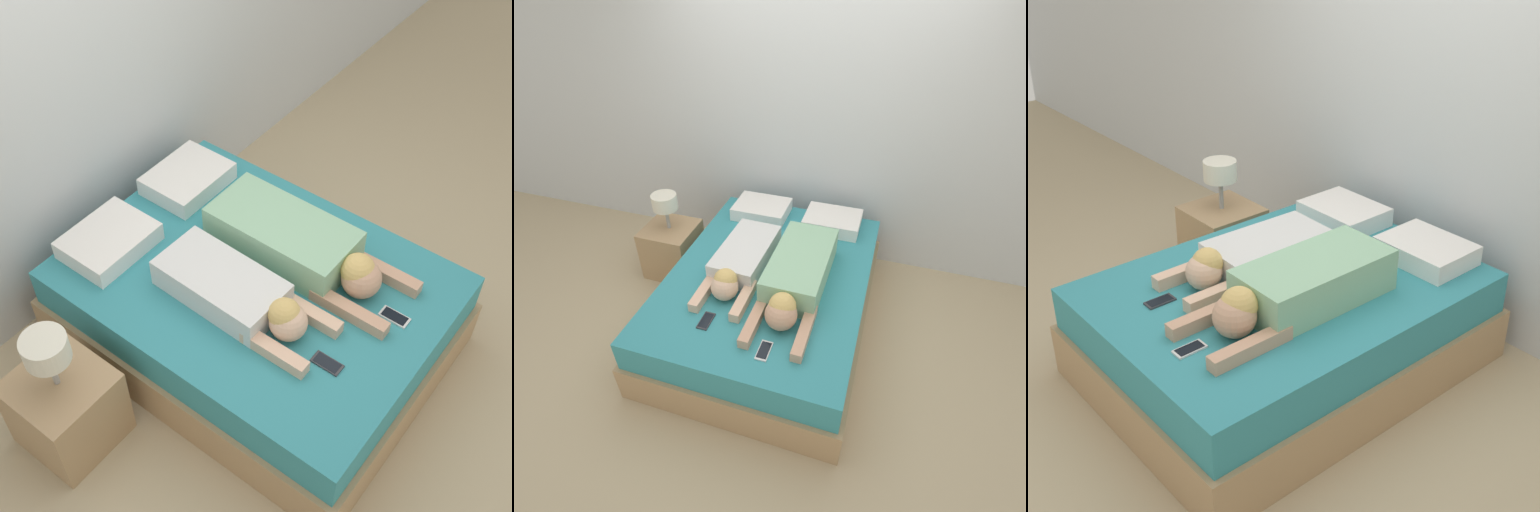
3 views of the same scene
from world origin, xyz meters
The scene contains 10 objects.
ground_plane centered at (0.00, 0.00, 0.00)m, with size 12.00×12.00×0.00m, color tan.
wall_back centered at (0.00, 1.15, 1.30)m, with size 12.00×0.06×2.60m.
bed centered at (0.00, 0.00, 0.26)m, with size 1.49×1.99×0.53m.
pillow_head_left centered at (-0.32, 0.75, 0.58)m, with size 0.47×0.37×0.11m.
pillow_head_right centered at (0.32, 0.75, 0.58)m, with size 0.47×0.37×0.11m.
person_left centered at (-0.21, -0.06, 0.61)m, with size 0.36×0.96×0.22m.
person_right centered at (0.23, -0.11, 0.63)m, with size 0.40×1.13×0.24m.
cell_phone_left centered at (-0.24, -0.61, 0.53)m, with size 0.07×0.15×0.01m.
cell_phone_right centered at (0.20, -0.72, 0.53)m, with size 0.07×0.15×0.01m.
nightstand centered at (-1.06, 0.36, 0.27)m, with size 0.44×0.44×0.80m.
Camera 2 is at (0.71, -2.18, 2.45)m, focal length 28.00 mm.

